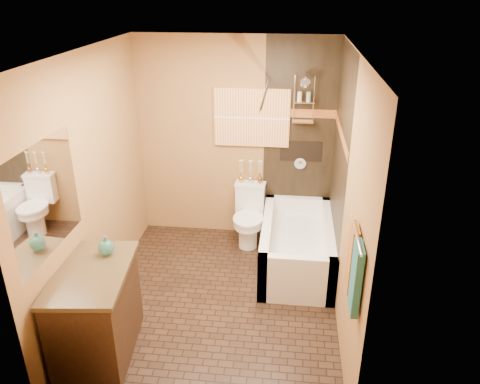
# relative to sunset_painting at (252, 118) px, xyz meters

# --- Properties ---
(floor) EXTENTS (3.00, 3.00, 0.00)m
(floor) POSITION_rel_sunset_painting_xyz_m (-0.20, -1.48, -1.55)
(floor) COLOR black
(floor) RESTS_ON ground
(wall_left) EXTENTS (0.02, 3.00, 2.50)m
(wall_left) POSITION_rel_sunset_painting_xyz_m (-1.40, -1.48, -0.30)
(wall_left) COLOR #9D6D3C
(wall_left) RESTS_ON floor
(wall_right) EXTENTS (0.02, 3.00, 2.50)m
(wall_right) POSITION_rel_sunset_painting_xyz_m (1.00, -1.48, -0.30)
(wall_right) COLOR #9D6D3C
(wall_right) RESTS_ON floor
(wall_back) EXTENTS (2.40, 0.02, 2.50)m
(wall_back) POSITION_rel_sunset_painting_xyz_m (-0.20, 0.02, -0.30)
(wall_back) COLOR #9D6D3C
(wall_back) RESTS_ON floor
(wall_front) EXTENTS (2.40, 0.02, 2.50)m
(wall_front) POSITION_rel_sunset_painting_xyz_m (-0.20, -2.98, -0.30)
(wall_front) COLOR #9D6D3C
(wall_front) RESTS_ON floor
(ceiling) EXTENTS (3.00, 3.00, 0.00)m
(ceiling) POSITION_rel_sunset_painting_xyz_m (-0.20, -1.48, 0.95)
(ceiling) COLOR silver
(ceiling) RESTS_ON wall_back
(alcove_tile_back) EXTENTS (0.85, 0.01, 2.50)m
(alcove_tile_back) POSITION_rel_sunset_painting_xyz_m (0.57, 0.01, -0.30)
(alcove_tile_back) COLOR black
(alcove_tile_back) RESTS_ON wall_back
(alcove_tile_right) EXTENTS (0.01, 1.50, 2.50)m
(alcove_tile_right) POSITION_rel_sunset_painting_xyz_m (0.99, -0.73, -0.30)
(alcove_tile_right) COLOR black
(alcove_tile_right) RESTS_ON wall_right
(mosaic_band_back) EXTENTS (0.85, 0.01, 0.10)m
(mosaic_band_back) POSITION_rel_sunset_painting_xyz_m (0.57, 0.00, 0.07)
(mosaic_band_back) COLOR maroon
(mosaic_band_back) RESTS_ON alcove_tile_back
(mosaic_band_right) EXTENTS (0.01, 1.50, 0.10)m
(mosaic_band_right) POSITION_rel_sunset_painting_xyz_m (0.98, -0.73, 0.07)
(mosaic_band_right) COLOR maroon
(mosaic_band_right) RESTS_ON alcove_tile_right
(alcove_niche) EXTENTS (0.50, 0.01, 0.25)m
(alcove_niche) POSITION_rel_sunset_painting_xyz_m (0.60, 0.01, -0.40)
(alcove_niche) COLOR black
(alcove_niche) RESTS_ON alcove_tile_back
(shower_fixtures) EXTENTS (0.24, 0.33, 1.16)m
(shower_fixtures) POSITION_rel_sunset_painting_xyz_m (0.60, -0.10, 0.12)
(shower_fixtures) COLOR silver
(shower_fixtures) RESTS_ON floor
(curtain_rod) EXTENTS (0.03, 1.55, 0.03)m
(curtain_rod) POSITION_rel_sunset_painting_xyz_m (0.20, -0.73, 0.47)
(curtain_rod) COLOR silver
(curtain_rod) RESTS_ON wall_back
(towel_bar) EXTENTS (0.02, 0.55, 0.02)m
(towel_bar) POSITION_rel_sunset_painting_xyz_m (0.95, -2.53, -0.10)
(towel_bar) COLOR silver
(towel_bar) RESTS_ON wall_right
(towel_teal) EXTENTS (0.05, 0.22, 0.52)m
(towel_teal) POSITION_rel_sunset_painting_xyz_m (0.96, -2.66, -0.37)
(towel_teal) COLOR #1E5764
(towel_teal) RESTS_ON towel_bar
(towel_rust) EXTENTS (0.05, 0.22, 0.52)m
(towel_rust) POSITION_rel_sunset_painting_xyz_m (0.96, -2.40, -0.37)
(towel_rust) COLOR #925A1A
(towel_rust) RESTS_ON towel_bar
(sunset_painting) EXTENTS (0.90, 0.04, 0.70)m
(sunset_painting) POSITION_rel_sunset_painting_xyz_m (0.00, 0.00, 0.00)
(sunset_painting) COLOR orange
(sunset_painting) RESTS_ON wall_back
(vanity_mirror) EXTENTS (0.01, 1.00, 0.90)m
(vanity_mirror) POSITION_rel_sunset_painting_xyz_m (-1.39, -2.32, -0.05)
(vanity_mirror) COLOR white
(vanity_mirror) RESTS_ON wall_left
(bathtub) EXTENTS (0.80, 1.50, 0.55)m
(bathtub) POSITION_rel_sunset_painting_xyz_m (0.60, -0.73, -1.33)
(bathtub) COLOR white
(bathtub) RESTS_ON floor
(toilet) EXTENTS (0.39, 0.57, 0.74)m
(toilet) POSITION_rel_sunset_painting_xyz_m (-0.00, -0.25, -1.17)
(toilet) COLOR white
(toilet) RESTS_ON floor
(vanity) EXTENTS (0.69, 1.03, 0.86)m
(vanity) POSITION_rel_sunset_painting_xyz_m (-1.12, -2.32, -1.12)
(vanity) COLOR black
(vanity) RESTS_ON floor
(teal_bottle) EXTENTS (0.18, 0.18, 0.22)m
(teal_bottle) POSITION_rel_sunset_painting_xyz_m (-1.07, -2.06, -0.60)
(teal_bottle) COLOR #267367
(teal_bottle) RESTS_ON vanity
(bud_vases) EXTENTS (0.29, 0.06, 0.29)m
(bud_vases) POSITION_rel_sunset_painting_xyz_m (0.00, -0.09, -0.65)
(bud_vases) COLOR gold
(bud_vases) RESTS_ON toilet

